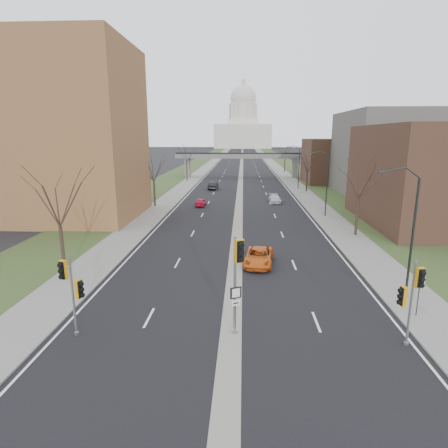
# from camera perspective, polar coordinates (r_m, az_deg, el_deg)

# --- Properties ---
(ground) EXTENTS (700.00, 700.00, 0.00)m
(ground) POSITION_cam_1_polar(r_m,az_deg,el_deg) (21.31, 1.02, -16.92)
(ground) COLOR black
(ground) RESTS_ON ground
(road_surface) EXTENTS (20.00, 600.00, 0.01)m
(road_surface) POSITION_cam_1_polar(r_m,az_deg,el_deg) (168.74, 2.74, 9.67)
(road_surface) COLOR black
(road_surface) RESTS_ON ground
(median_strip) EXTENTS (1.20, 600.00, 0.02)m
(median_strip) POSITION_cam_1_polar(r_m,az_deg,el_deg) (168.74, 2.74, 9.66)
(median_strip) COLOR gray
(median_strip) RESTS_ON ground
(sidewalk_right) EXTENTS (4.00, 600.00, 0.12)m
(sidewalk_right) POSITION_cam_1_polar(r_m,az_deg,el_deg) (169.12, 6.86, 9.61)
(sidewalk_right) COLOR gray
(sidewalk_right) RESTS_ON ground
(sidewalk_left) EXTENTS (4.00, 600.00, 0.12)m
(sidewalk_left) POSITION_cam_1_polar(r_m,az_deg,el_deg) (169.20, -1.39, 9.71)
(sidewalk_left) COLOR gray
(sidewalk_left) RESTS_ON ground
(grass_verge_right) EXTENTS (8.00, 600.00, 0.10)m
(grass_verge_right) POSITION_cam_1_polar(r_m,az_deg,el_deg) (169.63, 8.91, 9.56)
(grass_verge_right) COLOR #2D3F1D
(grass_verge_right) RESTS_ON ground
(grass_verge_left) EXTENTS (8.00, 600.00, 0.10)m
(grass_verge_left) POSITION_cam_1_polar(r_m,az_deg,el_deg) (169.75, -3.44, 9.70)
(grass_verge_left) COLOR #2D3F1D
(grass_verge_left) RESTS_ON ground
(apartment_building) EXTENTS (25.00, 16.00, 22.00)m
(apartment_building) POSITION_cam_1_polar(r_m,az_deg,el_deg) (55.21, -26.52, 12.25)
(apartment_building) COLOR olive
(apartment_building) RESTS_ON ground
(commercial_block_near) EXTENTS (16.00, 20.00, 12.00)m
(commercial_block_near) POSITION_cam_1_polar(r_m,az_deg,el_deg) (52.19, 29.76, 6.38)
(commercial_block_near) COLOR #4D3224
(commercial_block_near) RESTS_ON ground
(commercial_block_mid) EXTENTS (18.00, 22.00, 15.00)m
(commercial_block_mid) POSITION_cam_1_polar(r_m,az_deg,el_deg) (75.62, 24.54, 9.70)
(commercial_block_mid) COLOR #615F59
(commercial_block_mid) RESTS_ON ground
(commercial_block_far) EXTENTS (14.00, 14.00, 10.00)m
(commercial_block_far) POSITION_cam_1_polar(r_m,az_deg,el_deg) (91.14, 16.71, 9.17)
(commercial_block_far) COLOR #4D3224
(commercial_block_far) RESTS_ON ground
(pedestrian_bridge) EXTENTS (34.00, 3.00, 6.45)m
(pedestrian_bridge) POSITION_cam_1_polar(r_m,az_deg,el_deg) (98.57, 2.60, 9.89)
(pedestrian_bridge) COLOR slate
(pedestrian_bridge) RESTS_ON ground
(capitol) EXTENTS (48.00, 42.00, 55.75)m
(capitol) POSITION_cam_1_polar(r_m,az_deg,el_deg) (338.49, 2.89, 14.64)
(capitol) COLOR beige
(capitol) RESTS_ON ground
(streetlight_near) EXTENTS (2.61, 0.20, 8.70)m
(streetlight_near) POSITION_cam_1_polar(r_m,az_deg,el_deg) (26.80, 25.81, 3.89)
(streetlight_near) COLOR black
(streetlight_near) RESTS_ON sidewalk_right
(streetlight_mid) EXTENTS (2.61, 0.20, 8.70)m
(streetlight_mid) POSITION_cam_1_polar(r_m,az_deg,el_deg) (51.60, 14.71, 8.70)
(streetlight_mid) COLOR black
(streetlight_mid) RESTS_ON sidewalk_right
(streetlight_far) EXTENTS (2.61, 0.20, 8.70)m
(streetlight_far) POSITION_cam_1_polar(r_m,az_deg,el_deg) (77.20, 10.83, 10.29)
(streetlight_far) COLOR black
(streetlight_far) RESTS_ON sidewalk_right
(tree_left_a) EXTENTS (7.20, 7.20, 9.40)m
(tree_left_a) POSITION_cam_1_polar(r_m,az_deg,el_deg) (29.96, -24.14, 4.30)
(tree_left_a) COLOR #382B21
(tree_left_a) RESTS_ON sidewalk_left
(tree_left_b) EXTENTS (6.75, 6.75, 8.81)m
(tree_left_b) POSITION_cam_1_polar(r_m,az_deg,el_deg) (58.18, -10.72, 8.66)
(tree_left_b) COLOR #382B21
(tree_left_b) RESTS_ON sidewalk_left
(tree_left_c) EXTENTS (7.65, 7.65, 9.99)m
(tree_left_c) POSITION_cam_1_polar(r_m,az_deg,el_deg) (91.48, -5.74, 10.95)
(tree_left_c) COLOR #382B21
(tree_left_c) RESTS_ON sidewalk_left
(tree_right_a) EXTENTS (7.20, 7.20, 9.40)m
(tree_right_a) POSITION_cam_1_polar(r_m,az_deg,el_deg) (42.46, 20.06, 6.99)
(tree_right_a) COLOR #382B21
(tree_right_a) RESTS_ON sidewalk_right
(tree_right_b) EXTENTS (6.30, 6.30, 8.22)m
(tree_right_b) POSITION_cam_1_polar(r_m,az_deg,el_deg) (74.60, 12.65, 9.23)
(tree_right_b) COLOR #382B21
(tree_right_b) RESTS_ON sidewalk_right
(tree_right_c) EXTENTS (7.65, 7.65, 9.99)m
(tree_right_c) POSITION_cam_1_polar(r_m,az_deg,el_deg) (114.14, 9.33, 11.30)
(tree_right_c) COLOR #382B21
(tree_right_c) RESTS_ON sidewalk_right
(signal_pole_left) EXTENTS (1.04, 0.78, 4.68)m
(signal_pole_left) POSITION_cam_1_polar(r_m,az_deg,el_deg) (21.56, -22.18, -8.55)
(signal_pole_left) COLOR gray
(signal_pole_left) RESTS_ON ground
(signal_pole_median) EXTENTS (0.82, 0.93, 5.60)m
(signal_pole_median) POSITION_cam_1_polar(r_m,az_deg,el_deg) (19.81, 2.05, -6.85)
(signal_pole_median) COLOR gray
(signal_pole_median) RESTS_ON ground
(signal_pole_right) EXTENTS (0.92, 0.80, 4.68)m
(signal_pole_right) POSITION_cam_1_polar(r_m,az_deg,el_deg) (21.27, 26.63, -9.31)
(signal_pole_right) COLOR gray
(signal_pole_right) RESTS_ON ground
(speed_limit_sign) EXTENTS (0.53, 0.06, 2.47)m
(speed_limit_sign) POSITION_cam_1_polar(r_m,az_deg,el_deg) (25.43, 27.60, -8.80)
(speed_limit_sign) COLOR black
(speed_limit_sign) RESTS_ON sidewalk_right
(car_left_near) EXTENTS (1.56, 3.71, 1.26)m
(car_left_near) POSITION_cam_1_polar(r_m,az_deg,el_deg) (58.57, -3.56, 3.36)
(car_left_near) COLOR red
(car_left_near) RESTS_ON ground
(car_left_far) EXTENTS (1.92, 4.70, 1.51)m
(car_left_far) POSITION_cam_1_polar(r_m,az_deg,el_deg) (76.94, -1.65, 5.87)
(car_left_far) COLOR black
(car_left_far) RESTS_ON ground
(car_right_near) EXTENTS (2.86, 5.21, 1.38)m
(car_right_near) POSITION_cam_1_polar(r_m,az_deg,el_deg) (32.09, 5.33, -4.97)
(car_right_near) COLOR #CC5815
(car_right_near) RESTS_ON ground
(car_right_mid) EXTENTS (1.95, 4.40, 1.26)m
(car_right_mid) POSITION_cam_1_polar(r_m,az_deg,el_deg) (62.08, 7.73, 3.84)
(car_right_mid) COLOR #BBBBC4
(car_right_mid) RESTS_ON ground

